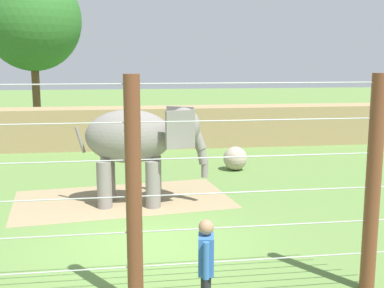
{
  "coord_description": "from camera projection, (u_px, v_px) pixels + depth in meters",
  "views": [
    {
      "loc": [
        -0.39,
        -10.01,
        3.88
      ],
      "look_at": [
        1.71,
        4.39,
        1.4
      ],
      "focal_mm": 45.27,
      "sensor_mm": 36.0,
      "label": 1
    }
  ],
  "objects": [
    {
      "name": "zookeeper",
      "position": [
        206.0,
        269.0,
        6.97
      ],
      "size": [
        0.28,
        0.59,
        1.67
      ],
      "color": "#232328",
      "rests_on": "ground"
    },
    {
      "name": "cable_fence",
      "position": [
        144.0,
        194.0,
        7.5
      ],
      "size": [
        8.44,
        0.25,
        3.7
      ],
      "color": "brown",
      "rests_on": "ground"
    },
    {
      "name": "elephant",
      "position": [
        139.0,
        141.0,
        13.1
      ],
      "size": [
        3.59,
        1.65,
        2.67
      ],
      "color": "gray",
      "rests_on": "ground"
    },
    {
      "name": "dirt_patch",
      "position": [
        123.0,
        199.0,
        13.81
      ],
      "size": [
        6.37,
        4.12,
        0.01
      ],
      "primitive_type": "cube",
      "rotation": [
        0.0,
        0.0,
        0.13
      ],
      "color": "#937F5B",
      "rests_on": "ground"
    },
    {
      "name": "enrichment_ball",
      "position": [
        235.0,
        158.0,
        17.47
      ],
      "size": [
        0.86,
        0.86,
        0.86
      ],
      "primitive_type": "sphere",
      "color": "tan",
      "rests_on": "ground"
    },
    {
      "name": "ground_plane",
      "position": [
        143.0,
        243.0,
        10.47
      ],
      "size": [
        120.0,
        120.0,
        0.0
      ],
      "primitive_type": "plane",
      "color": "#5B7F3D"
    },
    {
      "name": "embankment_wall",
      "position": [
        131.0,
        127.0,
        22.12
      ],
      "size": [
        36.0,
        1.8,
        1.82
      ],
      "primitive_type": "cube",
      "color": "#997F56",
      "rests_on": "ground"
    },
    {
      "name": "tree_left_of_centre",
      "position": [
        32.0,
        20.0,
        27.04
      ],
      "size": [
        5.41,
        5.41,
        9.03
      ],
      "color": "brown",
      "rests_on": "ground"
    }
  ]
}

